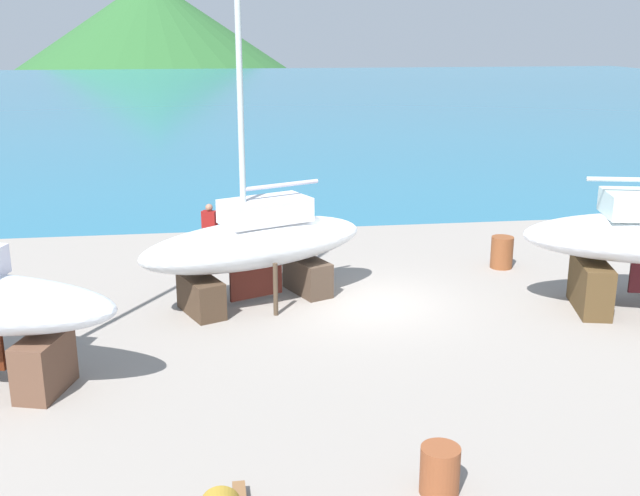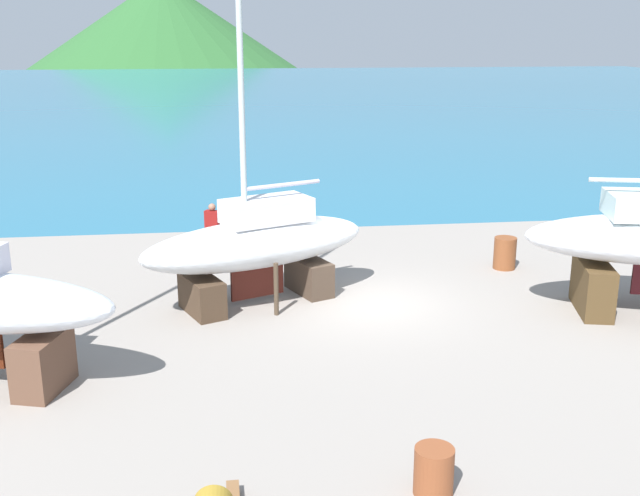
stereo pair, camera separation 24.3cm
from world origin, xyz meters
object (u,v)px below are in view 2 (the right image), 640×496
Objects in this scene: sailboat_large_starboard at (257,244)px; barrel_blue_faded at (434,471)px; barrel_tar_black at (505,253)px; worker at (213,231)px.

sailboat_large_starboard is 9.17m from barrel_blue_faded.
barrel_tar_black is at bearing 64.72° from barrel_blue_faded.
worker is 13.22m from barrel_blue_faded.
sailboat_large_starboard is 7.70m from barrel_tar_black.
barrel_tar_black is (7.35, 2.01, -1.08)m from sailboat_large_starboard.
barrel_tar_black is 1.24× the size of barrel_blue_faded.
barrel_blue_faded is (3.43, -12.76, -0.54)m from worker.
barrel_blue_faded is at bearing -139.75° from worker.
sailboat_large_starboard is at bearing 104.28° from barrel_blue_faded.
worker reaches higher than barrel_tar_black.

